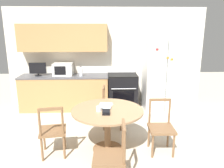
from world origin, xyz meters
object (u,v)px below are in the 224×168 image
refrigerator (162,74)px  counter_bottle (81,72)px  dining_chair_right (161,128)px  dining_chair_far (111,108)px  dining_chair_left (53,131)px  countertop_tv (38,69)px  oven_range (122,91)px  candle_glass (99,109)px  wallet (106,112)px  microwave (63,69)px  dining_chair_near (111,157)px

refrigerator → counter_bottle: 2.08m
counter_bottle → dining_chair_right: size_ratio=0.28×
dining_chair_far → dining_chair_left: bearing=-39.9°
countertop_tv → dining_chair_far: (1.81, -1.15, -0.65)m
oven_range → counter_bottle: bearing=-175.8°
oven_range → candle_glass: size_ratio=11.62×
wallet → counter_bottle: bearing=105.3°
microwave → dining_chair_near: 3.28m
oven_range → refrigerator: bearing=-3.0°
countertop_tv → dining_chair_right: size_ratio=0.46×
dining_chair_left → dining_chair_near: bearing=-48.7°
refrigerator → dining_chair_right: size_ratio=2.05×
dining_chair_far → dining_chair_right: bearing=43.2°
refrigerator → microwave: 2.55m
counter_bottle → candle_glass: 2.10m
dining_chair_left → counter_bottle: bearing=73.7°
dining_chair_near → candle_glass: bearing=13.7°
microwave → refrigerator: bearing=-2.6°
dining_chair_left → dining_chair_far: 1.44m
oven_range → dining_chair_left: bearing=-121.5°
counter_bottle → wallet: 2.26m
microwave → dining_chair_right: bearing=-47.7°
counter_bottle → dining_chair_near: 3.00m
dining_chair_near → oven_range: bearing=-5.4°
dining_chair_far → candle_glass: (-0.24, -0.97, 0.35)m
candle_glass → wallet: candle_glass is taller
oven_range → microwave: microwave is taller
refrigerator → countertop_tv: refrigerator is taller
dining_chair_left → dining_chair_far: bearing=37.4°
counter_bottle → dining_chair_far: size_ratio=0.28×
microwave → counter_bottle: bearing=-16.9°
refrigerator → dining_chair_near: bearing=-116.3°
oven_range → wallet: 2.31m
counter_bottle → dining_chair_far: bearing=-55.9°
dining_chair_right → dining_chair_near: (-0.88, -0.83, 0.00)m
oven_range → dining_chair_far: bearing=-106.5°
microwave → dining_chair_left: microwave is taller
microwave → dining_chair_near: size_ratio=0.54×
oven_range → wallet: (-0.46, -2.24, 0.30)m
refrigerator → countertop_tv: size_ratio=4.44×
wallet → dining_chair_far: bearing=83.5°
dining_chair_left → wallet: bearing=-12.8°
countertop_tv → dining_chair_near: (1.74, -2.96, -0.65)m
microwave → dining_chair_right: microwave is taller
dining_chair_far → counter_bottle: bearing=-141.9°
oven_range → dining_chair_near: bearing=-97.9°
candle_glass → wallet: bearing=-49.9°
dining_chair_right → candle_glass: (-1.05, 0.02, 0.35)m
refrigerator → countertop_tv: 3.17m
dining_chair_near → wallet: 0.79m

